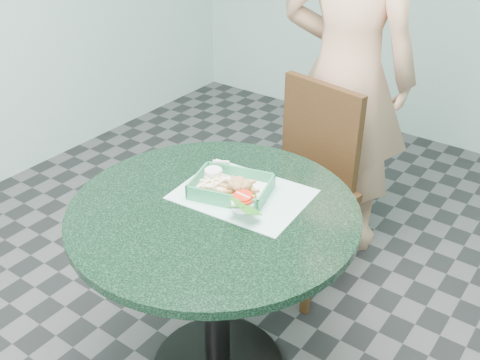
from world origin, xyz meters
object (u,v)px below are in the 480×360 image
Objects in this scene: diner_person at (350,40)px; food_basket at (231,194)px; dining_chair at (307,173)px; sauce_ramekin at (218,176)px; cafe_table at (215,253)px; crab_sandwich at (235,194)px.

food_basket is (0.07, -0.99, -0.29)m from diner_person.
diner_person is 8.13× the size of food_basket.
sauce_ramekin is at bearing -81.74° from dining_chair.
cafe_table is 0.23m from crab_sandwich.
dining_chair reaches higher than food_basket.
crab_sandwich is at bearing 87.35° from diner_person.
sauce_ramekin is (-0.12, 0.06, 0.00)m from crab_sandwich.
crab_sandwich is 1.95× the size of sauce_ramekin.
diner_person is 34.24× the size of sauce_ramekin.
sauce_ramekin is at bearing 80.76° from diner_person.
cafe_table is 1.05× the size of dining_chair.
food_basket is at bearing -20.05° from sauce_ramekin.
cafe_table is at bearing -58.19° from sauce_ramekin.
diner_person is at bearing 89.54° from sauce_ramekin.
diner_person is (-0.02, 0.35, 0.52)m from dining_chair.
diner_person is 17.60× the size of crab_sandwich.
food_basket is at bearing 141.17° from crab_sandwich.
diner_person reaches higher than cafe_table.
dining_chair is at bearing 94.84° from food_basket.
food_basket is 4.21× the size of sauce_ramekin.
cafe_table is 1.20m from diner_person.
sauce_ramekin is at bearing 121.81° from cafe_table.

